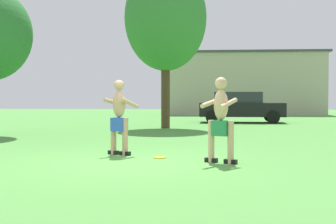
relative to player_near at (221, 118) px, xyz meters
The scene contains 7 objects.
ground_plane 2.09m from the player_near, behind, with size 80.00×80.00×0.00m, color #4C8E3D.
player_near is the anchor object (origin of this frame).
player_in_blue 2.58m from the player_near, 153.15° to the left, with size 0.81×0.73×1.73m.
frisbee 1.73m from the player_near, 152.52° to the left, with size 0.29×0.29×0.03m, color yellow.
car_black_far_end 15.11m from the player_near, 84.85° to the left, with size 4.35×2.13×1.58m.
outbuilding_behind_lot 27.32m from the player_near, 85.04° to the left, with size 11.79×5.67×4.66m.
tree_right_field 11.35m from the player_near, 101.39° to the left, with size 3.47×3.47×6.94m.
Camera 1 is at (1.66, -9.49, 1.35)m, focal length 50.75 mm.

